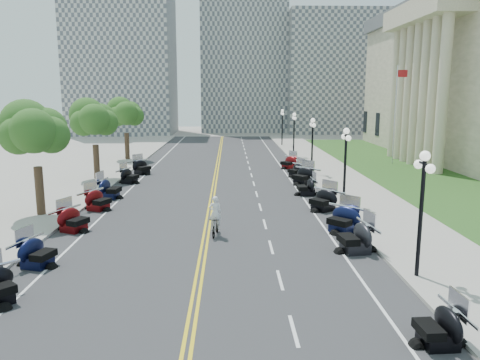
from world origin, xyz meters
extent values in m
plane|color=gray|center=(0.00, 0.00, 0.00)|extent=(160.00, 160.00, 0.00)
cube|color=#333335|center=(0.00, 10.00, 0.00)|extent=(16.00, 90.00, 0.01)
cube|color=yellow|center=(-0.12, 10.00, 0.01)|extent=(0.12, 90.00, 0.00)
cube|color=yellow|center=(0.12, 10.00, 0.01)|extent=(0.12, 90.00, 0.00)
cube|color=white|center=(6.40, 10.00, 0.01)|extent=(0.12, 90.00, 0.00)
cube|color=white|center=(-6.40, 10.00, 0.01)|extent=(0.12, 90.00, 0.00)
cube|color=white|center=(3.20, -12.00, 0.01)|extent=(0.12, 2.00, 0.00)
cube|color=white|center=(3.20, -8.00, 0.01)|extent=(0.12, 2.00, 0.00)
cube|color=white|center=(3.20, -4.00, 0.01)|extent=(0.12, 2.00, 0.00)
cube|color=white|center=(3.20, 0.00, 0.01)|extent=(0.12, 2.00, 0.00)
cube|color=white|center=(3.20, 4.00, 0.01)|extent=(0.12, 2.00, 0.00)
cube|color=white|center=(3.20, 8.00, 0.01)|extent=(0.12, 2.00, 0.00)
cube|color=white|center=(3.20, 12.00, 0.01)|extent=(0.12, 2.00, 0.00)
cube|color=white|center=(3.20, 16.00, 0.01)|extent=(0.12, 2.00, 0.00)
cube|color=white|center=(3.20, 20.00, 0.01)|extent=(0.12, 2.00, 0.00)
cube|color=white|center=(3.20, 24.00, 0.01)|extent=(0.12, 2.00, 0.00)
cube|color=white|center=(3.20, 28.00, 0.01)|extent=(0.12, 2.00, 0.00)
cube|color=white|center=(3.20, 32.00, 0.01)|extent=(0.12, 2.00, 0.00)
cube|color=white|center=(3.20, 36.00, 0.01)|extent=(0.12, 2.00, 0.00)
cube|color=white|center=(3.20, 40.00, 0.01)|extent=(0.12, 2.00, 0.00)
cube|color=white|center=(3.20, 44.00, 0.01)|extent=(0.12, 2.00, 0.00)
cube|color=white|center=(3.20, 48.00, 0.01)|extent=(0.12, 2.00, 0.00)
cube|color=white|center=(3.20, 52.00, 0.01)|extent=(0.12, 2.00, 0.00)
cube|color=#9E9991|center=(10.50, 10.00, 0.07)|extent=(5.00, 90.00, 0.15)
cube|color=#9E9991|center=(-10.50, 10.00, 0.07)|extent=(5.00, 90.00, 0.15)
cube|color=#356023|center=(17.50, 18.00, 0.05)|extent=(9.00, 60.00, 0.10)
cube|color=gray|center=(-18.00, 62.00, 13.00)|extent=(18.00, 14.00, 26.00)
cube|color=gray|center=(4.00, 68.00, 15.00)|extent=(16.00, 12.00, 30.00)
cube|color=gray|center=(22.00, 65.00, 11.00)|extent=(20.00, 14.00, 22.00)
imported|color=#A51414|center=(0.49, -2.15, 0.51)|extent=(0.72, 1.75, 1.02)
imported|color=silver|center=(0.49, -2.15, 1.90)|extent=(0.64, 0.42, 1.75)
camera|label=1|loc=(1.24, -25.29, 7.20)|focal=35.00mm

